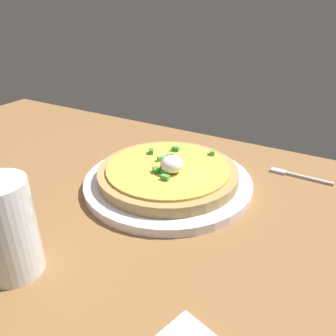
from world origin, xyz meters
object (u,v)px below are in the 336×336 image
at_px(cup_near, 7,230).
at_px(fork, 295,175).
at_px(pizza, 168,172).
at_px(plate, 168,182).

bearing_deg(cup_near, fork, -121.38).
xyz_separation_m(cup_near, fork, (-0.25, -0.41, -0.06)).
bearing_deg(cup_near, pizza, -103.33).
height_order(pizza, fork, pizza).
relative_size(plate, cup_near, 2.37).
distance_m(plate, fork, 0.24).
relative_size(cup_near, fork, 1.10).
bearing_deg(plate, pizza, 140.40).
height_order(cup_near, fork, cup_near).
height_order(plate, cup_near, cup_near).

